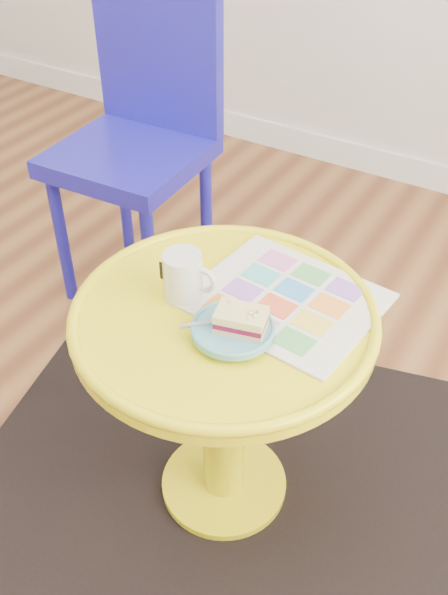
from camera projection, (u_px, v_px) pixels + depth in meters
The scene contains 8 objects.
rug at pixel (224, 485), 1.70m from camera, with size 1.30×1.10×0.01m, color black.
side_table at pixel (224, 371), 1.43m from camera, with size 0.62×0.62×0.59m.
chair at pixel (141, 128), 2.05m from camera, with size 0.45×0.45×0.97m.
newspaper at pixel (285, 299), 1.36m from camera, with size 0.36×0.31×0.01m, color silver.
mug at pixel (184, 276), 1.33m from camera, with size 0.11×0.08×0.10m.
plate at pixel (233, 330), 1.26m from camera, with size 0.16×0.16×0.02m.
cake_slice at pixel (241, 320), 1.24m from camera, with size 0.11×0.08×0.04m.
fork at pixel (219, 321), 1.27m from camera, with size 0.11×0.11×0.00m.
Camera 1 is at (1.16, -0.63, 1.45)m, focal length 40.00 mm.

